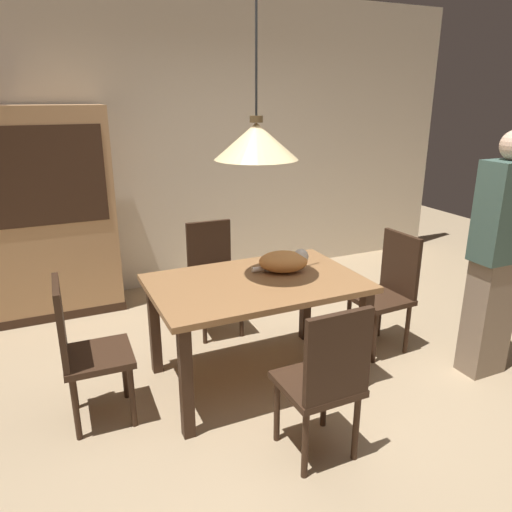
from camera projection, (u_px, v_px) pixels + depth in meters
The scene contains 11 objects.
ground at pixel (312, 415), 3.07m from camera, with size 10.00×10.00×0.00m, color tan.
back_wall at pixel (183, 145), 4.90m from camera, with size 6.40×0.10×2.90m, color beige.
dining_table at pixel (256, 295), 3.26m from camera, with size 1.40×0.90×0.75m.
chair_left_side at pixel (83, 347), 2.86m from camera, with size 0.41×0.41×0.93m.
chair_near_front at pixel (325, 378), 2.55m from camera, with size 0.40×0.40×0.93m.
chair_far_back at pixel (213, 272), 4.06m from camera, with size 0.41×0.41×0.93m.
chair_right_side at pixel (388, 287), 3.75m from camera, with size 0.42×0.42×0.93m.
cat_sleeping at pixel (285, 261), 3.37m from camera, with size 0.41×0.33×0.16m.
pendant_lamp at pixel (256, 141), 2.94m from camera, with size 0.52×0.52×1.30m.
hutch_bookcase at pixel (49, 219), 4.26m from camera, with size 1.12×0.45×1.85m.
person_standing at pixel (497, 258), 3.30m from camera, with size 0.36×0.22×1.72m.
Camera 1 is at (-1.40, -2.21, 1.93)m, focal length 33.96 mm.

